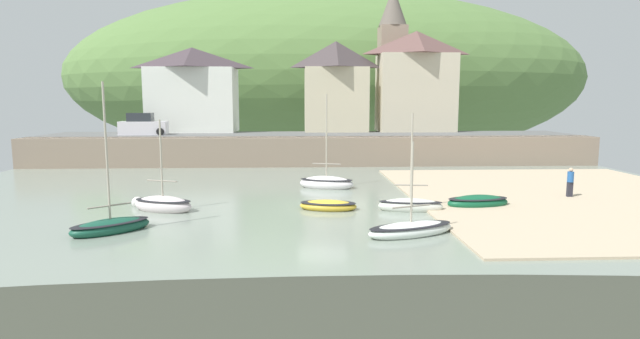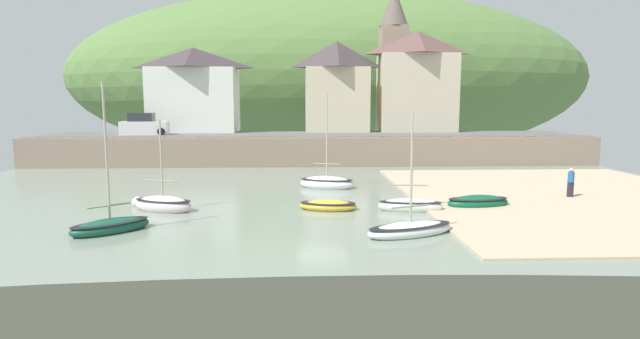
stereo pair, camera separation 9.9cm
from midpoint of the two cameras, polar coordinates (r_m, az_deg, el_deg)
name	(u,v)px [view 2 (the right image)]	position (r m, az deg, el deg)	size (l,w,h in m)	color
ground	(380,264)	(16.64, 6.94, -10.53)	(48.00, 41.00, 0.61)	gray
quay_seawall	(313,149)	(42.85, -0.70, 2.35)	(48.00, 9.40, 2.40)	gray
hillside_backdrop	(329,78)	(80.57, 1.07, 10.28)	(80.00, 44.00, 25.69)	#597D40
waterfront_building_left	(194,89)	(51.39, -14.01, 8.80)	(8.59, 5.40, 8.15)	silver
waterfront_building_centre	(337,86)	(50.51, 1.97, 9.46)	(6.45, 4.54, 8.81)	beige
waterfront_building_right	(417,81)	(51.74, 10.93, 9.84)	(7.69, 4.90, 9.83)	beige
church_with_spire	(393,57)	(55.48, 8.33, 12.51)	(3.00, 3.00, 14.95)	gray
sailboat_far_left	(328,206)	(25.25, 1.03, -4.10)	(3.07, 1.87, 0.60)	gold
rowboat_small_beached	(327,183)	(31.41, 0.85, -1.52)	(3.63, 2.22, 6.04)	white
sailboat_tall_mast	(163,204)	(26.08, -17.22, -3.80)	(3.34, 2.23, 4.71)	silver
dinghy_open_wooden	(410,229)	(20.79, 10.31, -6.68)	(4.05, 2.55, 3.94)	white
fishing_boat_green	(110,226)	(22.64, -22.51, -5.88)	(3.34, 3.09, 6.30)	#174F3A
sailboat_blue_trim	(478,202)	(27.02, 17.53, -3.55)	(3.43, 1.84, 0.80)	#115533
sailboat_white_hull	(410,205)	(25.27, 10.29, -3.99)	(3.26, 1.34, 4.98)	silver
parked_car_near_slipway	(144,126)	(47.95, -19.23, 4.70)	(4.21, 2.00, 1.95)	silver
person_on_slipway	(571,181)	(31.18, 26.59, -1.18)	(0.34, 0.34, 1.62)	#282833
mooring_buoy	(138,202)	(27.76, -19.83, -3.51)	(0.60, 0.60, 0.60)	silver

